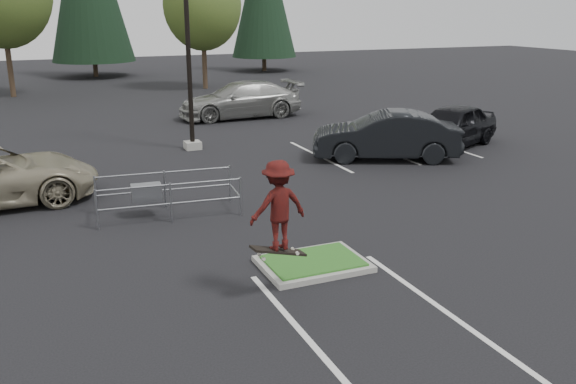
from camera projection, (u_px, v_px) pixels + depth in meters
name	position (u px, v px, depth m)	size (l,w,h in m)	color
ground	(313.00, 266.00, 12.94)	(120.00, 120.00, 0.00)	black
grass_median	(313.00, 263.00, 12.92)	(2.20, 1.60, 0.16)	#9C9B91
stall_lines	(183.00, 196.00, 17.74)	(22.62, 17.60, 0.01)	silver
light_pole	(187.00, 28.00, 22.37)	(0.70, 0.60, 10.12)	#9C9B91
decid_c	(202.00, 8.00, 39.93)	(5.12, 5.12, 8.38)	#38281C
cart_corral	(151.00, 192.00, 15.89)	(3.78, 1.66, 1.04)	gray
skateboarder	(278.00, 206.00, 11.09)	(1.13, 0.71, 1.90)	black
car_r_charc	(386.00, 136.00, 21.87)	(1.82, 5.23, 1.72)	black
car_r_black	(452.00, 126.00, 23.87)	(1.96, 4.86, 1.66)	black
car_far_silver	(240.00, 100.00, 30.22)	(2.48, 6.11, 1.77)	gray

